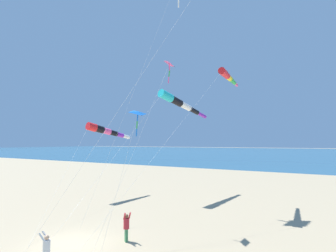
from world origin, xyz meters
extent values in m
plane|color=tan|center=(0.00, 0.00, 0.00)|extent=(600.00, 600.00, 0.00)
cube|color=#285B7A|center=(165.00, 0.00, 0.00)|extent=(240.00, 600.00, 0.01)
cylinder|color=silver|center=(-2.74, -1.42, 1.03)|extent=(0.45, 0.45, 0.60)
sphere|color=tan|center=(-2.74, -1.42, 1.44)|extent=(0.23, 0.23, 0.23)
cylinder|color=silver|center=(-2.94, -1.37, 1.48)|extent=(0.26, 0.36, 0.46)
cylinder|color=silver|center=(-2.68, -1.22, 1.48)|extent=(0.26, 0.36, 0.46)
cube|color=#3D7F51|center=(1.79, -2.53, 0.38)|extent=(0.30, 0.32, 0.75)
cylinder|color=#B72833|center=(1.79, -2.53, 1.07)|extent=(0.48, 0.48, 0.62)
sphere|color=brown|center=(1.79, -2.53, 1.50)|extent=(0.24, 0.24, 0.24)
cylinder|color=#B72833|center=(1.82, -2.75, 1.54)|extent=(0.30, 0.36, 0.47)
cylinder|color=#B72833|center=(1.57, -2.56, 1.54)|extent=(0.30, 0.36, 0.47)
pyramid|color=#EF4C93|center=(5.16, -3.61, 11.62)|extent=(1.14, 0.88, 0.44)
cylinder|color=black|center=(5.15, -3.58, 11.56)|extent=(0.24, 0.77, 0.48)
cylinder|color=#EF4C93|center=(5.14, -3.60, 11.29)|extent=(0.11, 0.13, 0.46)
cylinder|color=green|center=(5.12, -3.59, 10.83)|extent=(0.12, 0.14, 0.46)
cylinder|color=#EF4C93|center=(5.11, -3.54, 10.38)|extent=(0.10, 0.13, 0.46)
cylinder|color=white|center=(2.03, -3.05, 5.76)|extent=(6.24, 1.07, 11.53)
cylinder|color=white|center=(10.75, -1.42, 19.43)|extent=(0.29, 0.25, 0.94)
cylinder|color=white|center=(6.30, 0.12, 10.89)|extent=(8.63, 3.15, 21.77)
cylinder|color=#1EB7C6|center=(12.29, 0.90, 10.77)|extent=(1.91, 1.27, 1.24)
cylinder|color=black|center=(13.79, 0.54, 10.39)|extent=(1.86, 1.14, 1.12)
cylinder|color=white|center=(15.30, 0.18, 10.01)|extent=(1.80, 1.02, 1.00)
cylinder|color=black|center=(16.80, -0.18, 9.63)|extent=(1.74, 0.89, 0.88)
cylinder|color=purple|center=(18.31, -0.53, 9.25)|extent=(1.69, 0.77, 0.76)
cylinder|color=white|center=(4.90, 0.73, 5.37)|extent=(13.27, 0.69, 10.74)
cylinder|color=red|center=(10.19, -5.90, 11.84)|extent=(1.02, 0.65, 0.61)
cylinder|color=red|center=(11.18, -5.85, 11.83)|extent=(1.02, 0.59, 0.54)
cylinder|color=yellow|center=(12.16, -5.80, 11.82)|extent=(1.01, 0.52, 0.48)
cylinder|color=green|center=(13.14, -5.74, 11.81)|extent=(1.01, 0.45, 0.41)
cylinder|color=green|center=(14.12, -5.69, 11.80)|extent=(1.00, 0.39, 0.35)
cylinder|color=#EF4C93|center=(15.10, -5.64, 11.78)|extent=(1.00, 0.32, 0.28)
cylinder|color=white|center=(3.56, -4.16, 5.85)|extent=(12.30, 3.55, 11.70)
cylinder|color=red|center=(8.67, 7.78, 7.54)|extent=(1.23, 1.04, 1.01)
cylinder|color=black|center=(9.57, 7.60, 7.35)|extent=(1.20, 0.94, 0.92)
cylinder|color=#EF4C93|center=(10.47, 7.42, 7.17)|extent=(1.16, 0.85, 0.83)
cylinder|color=black|center=(11.38, 7.23, 6.98)|extent=(1.12, 0.76, 0.74)
cylinder|color=purple|center=(12.28, 7.05, 6.80)|extent=(1.09, 0.66, 0.65)
cylinder|color=white|center=(13.18, 6.87, 6.61)|extent=(1.05, 0.57, 0.56)
cylinder|color=white|center=(3.35, 4.89, 3.71)|extent=(9.75, 5.98, 7.43)
cylinder|color=white|center=(0.77, -4.95, 10.36)|extent=(8.82, 9.33, 20.72)
pyramid|color=blue|center=(1.50, -3.56, 7.70)|extent=(1.11, 0.89, 0.37)
cylinder|color=black|center=(1.51, -3.53, 7.64)|extent=(0.27, 0.77, 0.38)
cylinder|color=blue|center=(1.49, -3.53, 7.38)|extent=(0.13, 0.10, 0.44)
cylinder|color=green|center=(1.46, -3.51, 6.94)|extent=(0.10, 0.11, 0.44)
cylinder|color=blue|center=(1.46, -3.49, 6.51)|extent=(0.07, 0.10, 0.44)
cylinder|color=white|center=(0.45, -3.14, 3.81)|extent=(2.13, 0.79, 7.61)
camera|label=1|loc=(-10.74, -12.68, 5.92)|focal=27.79mm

